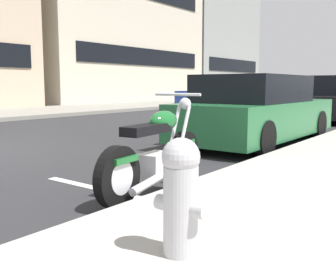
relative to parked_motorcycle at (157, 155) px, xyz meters
The scene contains 9 objects.
sidewalk_far_curb 16.66m from the parked_motorcycle, 45.55° to the left, with size 120.00×5.00×0.14m, color gray.
parking_stall_stripe 0.66m from the parked_motorcycle, 131.23° to the left, with size 0.12×2.20×0.01m, color silver.
parked_motorcycle is the anchor object (origin of this frame).
parked_car_near_corner 4.28m from the parked_motorcycle, ahead, with size 4.52×1.82×1.40m.
crossing_truck 29.99m from the parked_motorcycle, 12.04° to the left, with size 2.23×5.28×1.96m.
car_opposite_curb 18.31m from the parked_motorcycle, 28.75° to the left, with size 4.57×2.13×1.36m.
fire_hydrant 1.99m from the parked_motorcycle, 136.94° to the right, with size 0.24×0.36×0.74m.
townhouse_far_uphill 26.09m from the parked_motorcycle, 49.11° to the left, with size 13.84×9.92×13.79m.
townhouse_corner_block 34.87m from the parked_motorcycle, 32.19° to the left, with size 10.55×8.23×13.51m.
Camera 1 is at (-3.05, -7.31, 1.20)m, focal length 41.77 mm.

